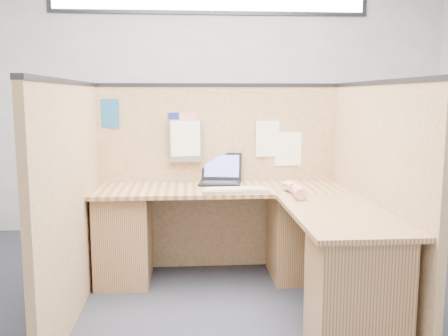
{
  "coord_description": "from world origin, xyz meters",
  "views": [
    {
      "loc": [
        -0.26,
        -3.09,
        1.43
      ],
      "look_at": [
        0.01,
        0.5,
        0.91
      ],
      "focal_mm": 40.0,
      "sensor_mm": 36.0,
      "label": 1
    }
  ],
  "objects": [
    {
      "name": "floor",
      "position": [
        0.0,
        0.0,
        0.0
      ],
      "size": [
        5.0,
        5.0,
        0.0
      ],
      "primitive_type": "plane",
      "color": "black",
      "rests_on": "ground"
    },
    {
      "name": "wall_back",
      "position": [
        0.0,
        2.25,
        1.4
      ],
      "size": [
        5.0,
        0.0,
        5.0
      ],
      "primitive_type": "plane",
      "rotation": [
        1.57,
        0.0,
        0.0
      ],
      "color": "#9C9FA1",
      "rests_on": "floor"
    },
    {
      "name": "wall_front",
      "position": [
        0.0,
        -2.25,
        1.4
      ],
      "size": [
        5.0,
        0.0,
        5.0
      ],
      "primitive_type": "plane",
      "rotation": [
        -1.57,
        0.0,
        0.0
      ],
      "color": "#9C9FA1",
      "rests_on": "floor"
    },
    {
      "name": "cubicle_partitions",
      "position": [
        0.0,
        0.43,
        0.77
      ],
      "size": [
        2.06,
        1.83,
        1.53
      ],
      "color": "olive",
      "rests_on": "floor"
    },
    {
      "name": "l_desk",
      "position": [
        0.18,
        0.29,
        0.39
      ],
      "size": [
        1.95,
        1.75,
        0.73
      ],
      "color": "brown",
      "rests_on": "floor"
    },
    {
      "name": "laptop",
      "position": [
        0.0,
        0.87,
        0.79
      ],
      "size": [
        0.36,
        0.36,
        0.24
      ],
      "rotation": [
        0.0,
        0.0,
        -0.16
      ],
      "color": "black",
      "rests_on": "l_desk"
    },
    {
      "name": "keyboard",
      "position": [
        0.09,
        0.48,
        0.75
      ],
      "size": [
        0.49,
        0.2,
        0.03
      ],
      "rotation": [
        0.0,
        0.0,
        0.07
      ],
      "color": "gray",
      "rests_on": "l_desk"
    },
    {
      "name": "mouse",
      "position": [
        0.5,
        0.5,
        0.75
      ],
      "size": [
        0.14,
        0.11,
        0.05
      ],
      "primitive_type": "ellipsoid",
      "rotation": [
        0.0,
        0.0,
        0.35
      ],
      "color": "#B9B9BE",
      "rests_on": "l_desk"
    },
    {
      "name": "hand_forearm",
      "position": [
        0.51,
        0.35,
        0.77
      ],
      "size": [
        0.12,
        0.42,
        0.09
      ],
      "color": "tan",
      "rests_on": "l_desk"
    },
    {
      "name": "blue_poster",
      "position": [
        -0.88,
        0.97,
        1.29
      ],
      "size": [
        0.17,
        0.03,
        0.23
      ],
      "primitive_type": "cube",
      "rotation": [
        0.0,
        0.0,
        -0.13
      ],
      "color": "#1F5990",
      "rests_on": "cubicle_partitions"
    },
    {
      "name": "american_flag",
      "position": [
        -0.32,
        0.96,
        1.21
      ],
      "size": [
        0.22,
        0.01,
        0.38
      ],
      "color": "olive",
      "rests_on": "cubicle_partitions"
    },
    {
      "name": "file_holder",
      "position": [
        -0.27,
        0.94,
        1.07
      ],
      "size": [
        0.27,
        0.05,
        0.34
      ],
      "color": "slate",
      "rests_on": "cubicle_partitions"
    },
    {
      "name": "paper_left",
      "position": [
        0.43,
        0.97,
        1.08
      ],
      "size": [
        0.23,
        0.03,
        0.3
      ],
      "primitive_type": "cube",
      "rotation": [
        0.0,
        0.0,
        0.1
      ],
      "color": "white",
      "rests_on": "cubicle_partitions"
    },
    {
      "name": "paper_right",
      "position": [
        0.58,
        0.97,
        0.99
      ],
      "size": [
        0.22,
        0.0,
        0.28
      ],
      "primitive_type": "cube",
      "rotation": [
        0.0,
        0.0,
        0.0
      ],
      "color": "white",
      "rests_on": "cubicle_partitions"
    }
  ]
}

